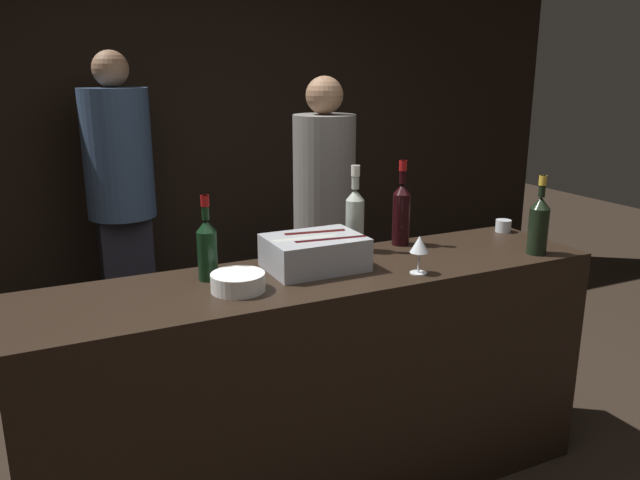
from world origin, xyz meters
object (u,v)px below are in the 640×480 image
red_wine_bottle_burgundy (207,247)px  person_blond_tee (324,208)px  wine_glass (419,246)px  white_wine_bottle (355,216)px  ice_bin_with_bottles (315,251)px  champagne_bottle (539,223)px  person_in_hoodie (121,190)px  red_wine_bottle_tall (401,211)px  candle_votive (503,226)px  bowl_white (238,281)px

red_wine_bottle_burgundy → person_blond_tee: person_blond_tee is taller
wine_glass → white_wine_bottle: size_ratio=0.40×
ice_bin_with_bottles → white_wine_bottle: white_wine_bottle is taller
champagne_bottle → person_in_hoodie: (-1.38, 2.00, -0.09)m
wine_glass → red_wine_bottle_tall: red_wine_bottle_tall is taller
person_in_hoodie → candle_votive: bearing=62.2°
person_blond_tee → ice_bin_with_bottles: bearing=-80.9°
bowl_white → champagne_bottle: 1.28m
white_wine_bottle → person_blond_tee: person_blond_tee is taller
red_wine_bottle_tall → bowl_white: bearing=-163.1°
white_wine_bottle → red_wine_bottle_tall: red_wine_bottle_tall is taller
bowl_white → white_wine_bottle: bearing=23.0°
bowl_white → person_in_hoodie: size_ratio=0.10×
candle_votive → red_wine_bottle_burgundy: size_ratio=0.23×
candle_votive → person_in_hoodie: bearing=132.3°
white_wine_bottle → red_wine_bottle_tall: bearing=-0.7°
candle_votive → white_wine_bottle: (-0.79, 0.03, 0.12)m
red_wine_bottle_tall → ice_bin_with_bottles: bearing=-163.4°
ice_bin_with_bottles → wine_glass: (0.33, -0.23, 0.04)m
candle_votive → red_wine_bottle_tall: size_ratio=0.20×
ice_bin_with_bottles → person_blond_tee: (0.57, 1.08, -0.10)m
ice_bin_with_bottles → red_wine_bottle_burgundy: bearing=172.8°
bowl_white → person_in_hoodie: person_in_hoodie is taller
person_blond_tee → person_in_hoodie: bearing=-176.8°
bowl_white → red_wine_bottle_burgundy: (-0.06, 0.16, 0.09)m
white_wine_bottle → ice_bin_with_bottles: bearing=-150.0°
candle_votive → white_wine_bottle: size_ratio=0.20×
candle_votive → person_blond_tee: person_blond_tee is taller
ice_bin_with_bottles → person_blond_tee: bearing=62.2°
wine_glass → candle_votive: bearing=25.6°
ice_bin_with_bottles → person_in_hoodie: (-0.46, 1.77, -0.03)m
champagne_bottle → red_wine_bottle_tall: (-0.43, 0.37, 0.02)m
ice_bin_with_bottles → wine_glass: wine_glass is taller
white_wine_bottle → red_wine_bottle_tall: size_ratio=0.98×
person_in_hoodie → wine_glass: bearing=41.4°
ice_bin_with_bottles → person_blond_tee: 1.23m
ice_bin_with_bottles → person_in_hoodie: size_ratio=0.20×
candle_votive → champagne_bottle: champagne_bottle is taller
wine_glass → candle_votive: 0.80m
ice_bin_with_bottles → white_wine_bottle: bearing=30.0°
candle_votive → white_wine_bottle: white_wine_bottle is taller
bowl_white → red_wine_bottle_tall: (0.83, 0.25, 0.12)m
white_wine_bottle → person_in_hoodie: size_ratio=0.20×
wine_glass → candle_votive: size_ratio=2.02×
wine_glass → red_wine_bottle_tall: 0.40m
bowl_white → champagne_bottle: size_ratio=0.58×
wine_glass → person_in_hoodie: 2.15m
ice_bin_with_bottles → champagne_bottle: 0.95m
candle_votive → wine_glass: bearing=-154.4°
bowl_white → red_wine_bottle_burgundy: red_wine_bottle_burgundy is taller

